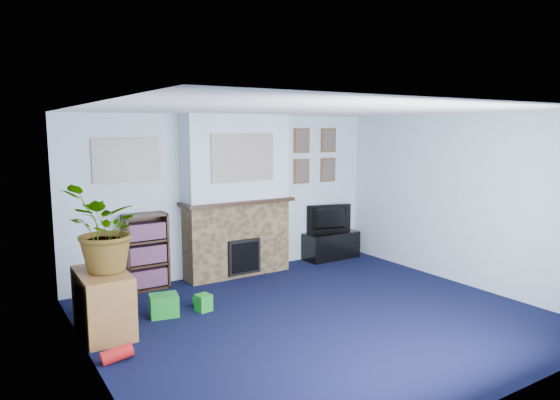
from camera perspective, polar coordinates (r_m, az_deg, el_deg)
floor at (r=6.05m, az=4.41°, el=-13.15°), size 5.00×4.50×0.01m
ceiling at (r=5.64m, az=4.68°, el=10.21°), size 5.00×4.50×0.01m
wall_back at (r=7.62m, az=-5.67°, el=0.62°), size 5.00×0.04×2.40m
wall_front at (r=4.19m, az=23.46°, el=-6.27°), size 5.00×0.04×2.40m
wall_left at (r=4.69m, az=-20.76°, el=-4.62°), size 0.04×4.50×2.40m
wall_right at (r=7.48m, az=20.04°, el=0.02°), size 0.04×4.50×2.40m
chimney_breast at (r=7.44m, az=-4.96°, el=0.32°), size 1.72×0.50×2.40m
collage_main at (r=7.20m, az=-4.25°, el=4.83°), size 1.00×0.03×0.68m
collage_left at (r=6.99m, az=-17.13°, el=4.40°), size 0.90×0.03×0.58m
portrait_tl at (r=8.21m, az=2.50°, el=6.79°), size 0.30×0.03×0.40m
portrait_tr at (r=8.53m, az=5.55°, el=6.81°), size 0.30×0.03×0.40m
portrait_bl at (r=8.23m, az=2.47°, el=3.31°), size 0.30×0.03×0.40m
portrait_br at (r=8.56m, az=5.50°, el=3.47°), size 0.30×0.03×0.40m
tv_stand at (r=8.56m, az=5.85°, el=-5.19°), size 0.96×0.40×0.45m
television at (r=8.48m, az=5.81°, el=-2.14°), size 0.80×0.31×0.46m
bookshelf at (r=7.11m, az=-15.06°, el=-5.91°), size 0.58×0.28×1.05m
sideboard at (r=5.80m, az=-19.56°, el=-10.89°), size 0.49×0.88×0.68m
potted_plant at (r=5.55m, az=-19.34°, el=-3.17°), size 1.05×1.09×0.93m
mantel_clock at (r=7.36m, az=-5.39°, el=0.51°), size 0.10×0.06×0.14m
mantel_candle at (r=7.52m, az=-3.05°, el=0.77°), size 0.05×0.05×0.16m
mantel_teddy at (r=7.17m, az=-8.50°, el=0.22°), size 0.14×0.14×0.14m
mantel_can at (r=7.71m, az=-0.66°, el=0.82°), size 0.06×0.06×0.12m
green_crate at (r=6.16m, az=-13.13°, el=-11.55°), size 0.37×0.32×0.26m
toy_ball at (r=6.42m, az=-9.32°, el=-11.11°), size 0.16×0.16×0.16m
toy_block at (r=6.24m, az=-8.75°, el=-11.45°), size 0.19×0.19×0.20m
toy_tube at (r=5.20m, az=-18.13°, el=-16.40°), size 0.31×0.14×0.18m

